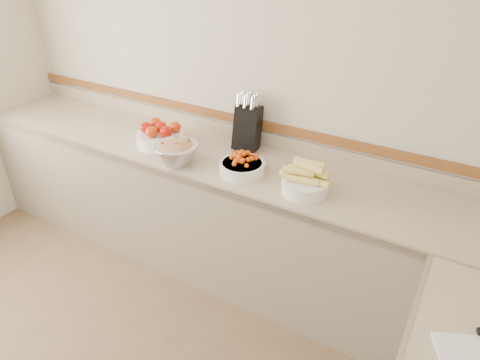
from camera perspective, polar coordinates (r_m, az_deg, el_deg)
The scene contains 7 objects.
back_wall at distance 2.89m, azimuth 0.52°, elevation 12.62°, with size 4.00×4.00×0.00m, color beige.
counter_back at distance 3.03m, azimuth -2.62°, elevation -4.52°, with size 4.00×0.65×1.08m.
knife_block at distance 2.86m, azimuth 1.01°, elevation 7.21°, with size 0.19×0.22×0.39m.
tomato_bowl at distance 2.99m, azimuth -10.61°, elevation 5.88°, with size 0.33×0.33×0.16m.
cherry_tomato_bowl at distance 2.59m, azimuth 0.29°, elevation 1.94°, with size 0.28×0.28×0.15m.
corn_bowl at distance 2.41m, azimuth 8.69°, elevation -0.22°, with size 0.29×0.27×0.20m.
rhubarb_bowl at distance 2.71m, azimuth -8.42°, elevation 3.73°, with size 0.28×0.28×0.16m.
Camera 1 is at (1.37, -0.39, 2.19)m, focal length 32.00 mm.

